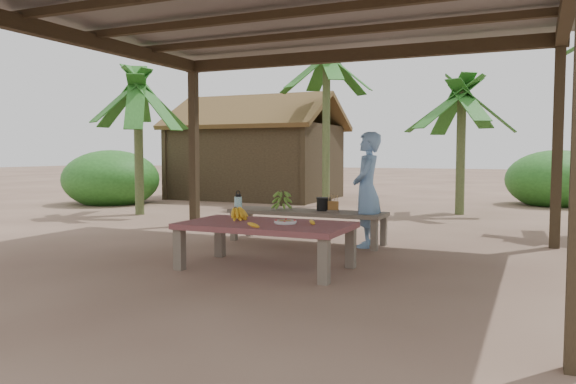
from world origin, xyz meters
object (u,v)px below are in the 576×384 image
at_px(water_flask, 238,207).
at_px(bench, 307,215).
at_px(cooking_pot, 324,204).
at_px(work_table, 266,229).
at_px(plate, 285,222).
at_px(woman, 367,190).
at_px(ripe_banana_bunch, 235,213).

bearing_deg(water_flask, bench, 81.83).
relative_size(bench, cooking_pot, 10.80).
height_order(work_table, plate, plate).
relative_size(water_flask, woman, 0.21).
distance_m(plate, woman, 1.86).
bearing_deg(plate, woman, 78.37).
xyz_separation_m(ripe_banana_bunch, water_flask, (-0.04, 0.14, 0.05)).
bearing_deg(plate, ripe_banana_bunch, 171.26).
bearing_deg(woman, cooking_pot, -104.20).
bearing_deg(ripe_banana_bunch, cooking_pot, 77.43).
distance_m(work_table, woman, 1.95).
distance_m(bench, water_flask, 1.58).
bearing_deg(work_table, woman, 71.88).
bearing_deg(water_flask, cooking_pot, 75.12).
height_order(work_table, ripe_banana_bunch, ripe_banana_bunch).
bearing_deg(plate, work_table, -174.60).
distance_m(ripe_banana_bunch, plate, 0.67).
xyz_separation_m(water_flask, woman, (1.07, 1.57, 0.13)).
height_order(bench, water_flask, water_flask).
distance_m(work_table, ripe_banana_bunch, 0.48).
distance_m(ripe_banana_bunch, cooking_pot, 1.83).
relative_size(work_table, cooking_pot, 8.83).
bearing_deg(cooking_pot, woman, -7.35).
xyz_separation_m(cooking_pot, woman, (0.63, -0.08, 0.23)).
distance_m(bench, cooking_pot, 0.28).
bearing_deg(ripe_banana_bunch, water_flask, 106.41).
distance_m(ripe_banana_bunch, water_flask, 0.15).
xyz_separation_m(plate, water_flask, (-0.70, 0.24, 0.12)).
distance_m(ripe_banana_bunch, woman, 2.00).
bearing_deg(water_flask, woman, 55.64).
bearing_deg(woman, ripe_banana_bunch, -38.05).
bearing_deg(ripe_banana_bunch, woman, 58.81).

